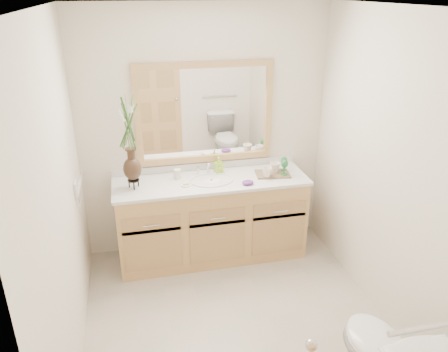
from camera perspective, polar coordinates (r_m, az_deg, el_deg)
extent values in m
plane|color=#B9B39E|center=(3.75, 1.70, -18.54)|extent=(2.60, 2.60, 0.00)
cube|color=white|center=(2.78, 2.33, 21.25)|extent=(2.40, 2.60, 0.02)
cube|color=white|center=(4.26, -2.51, 5.59)|extent=(2.40, 0.02, 2.40)
cube|color=white|center=(2.04, 11.74, -17.04)|extent=(2.40, 0.02, 2.40)
cube|color=white|center=(3.03, -20.64, -3.77)|extent=(0.02, 2.60, 2.40)
cube|color=white|center=(3.55, 21.02, 0.26)|extent=(0.02, 2.60, 2.40)
cube|color=tan|center=(4.32, -1.63, -5.70)|extent=(1.80, 0.55, 0.80)
cube|color=white|center=(4.13, -1.69, -0.68)|extent=(1.84, 0.57, 0.03)
ellipsoid|color=white|center=(4.13, -1.63, -1.29)|extent=(0.38, 0.30, 0.12)
cylinder|color=silver|center=(4.25, -2.13, 1.05)|extent=(0.02, 0.02, 0.11)
cylinder|color=silver|center=(4.24, -3.45, 0.74)|extent=(0.02, 0.02, 0.08)
cylinder|color=silver|center=(4.27, -0.81, 0.98)|extent=(0.02, 0.02, 0.08)
cube|color=white|center=(4.18, -2.52, 8.19)|extent=(1.20, 0.01, 0.85)
cube|color=tan|center=(4.08, -2.62, 14.34)|extent=(1.32, 0.04, 0.06)
cube|color=tan|center=(4.32, -2.39, 2.34)|extent=(1.32, 0.04, 0.06)
cube|color=tan|center=(4.11, -11.23, 7.50)|extent=(0.06, 0.04, 0.85)
cube|color=tan|center=(4.33, 5.82, 8.63)|extent=(0.06, 0.04, 0.85)
cube|color=white|center=(3.80, -18.75, -1.53)|extent=(0.02, 0.12, 0.12)
cylinder|color=silver|center=(2.55, 26.12, -17.14)|extent=(0.55, 0.03, 0.03)
cylinder|color=black|center=(4.01, -11.75, -0.53)|extent=(0.11, 0.11, 0.01)
ellipsoid|color=black|center=(3.97, -11.88, 0.93)|extent=(0.16, 0.16, 0.21)
cylinder|color=black|center=(3.92, -12.04, 2.74)|extent=(0.07, 0.07, 0.10)
cylinder|color=#4C7A33|center=(3.84, -12.35, 6.20)|extent=(0.06, 0.06, 0.38)
cylinder|color=white|center=(4.17, -6.10, 0.28)|extent=(0.07, 0.07, 0.09)
cylinder|color=white|center=(4.02, -4.96, -1.18)|extent=(0.09, 0.09, 0.01)
cube|color=beige|center=(4.01, -4.97, -0.99)|extent=(0.06, 0.04, 0.02)
imported|color=#9CDA33|center=(4.26, -0.69, 1.37)|extent=(0.08, 0.08, 0.15)
ellipsoid|color=#612A7E|center=(4.03, 3.14, -0.84)|extent=(0.11, 0.09, 0.04)
cube|color=brown|center=(4.26, 6.36, 0.28)|extent=(0.35, 0.26, 0.02)
imported|color=white|center=(4.16, 5.63, 0.59)|extent=(0.12, 0.12, 0.10)
imported|color=white|center=(4.27, 6.66, 1.17)|extent=(0.14, 0.14, 0.10)
cylinder|color=#246D33|center=(4.24, 7.85, 0.23)|extent=(0.06, 0.06, 0.01)
cylinder|color=#246D33|center=(4.22, 7.89, 0.83)|extent=(0.01, 0.01, 0.10)
ellipsoid|color=#246D33|center=(4.19, 7.93, 1.60)|extent=(0.07, 0.07, 0.08)
cylinder|color=#246D33|center=(4.34, 7.78, 0.83)|extent=(0.06, 0.06, 0.01)
cylinder|color=#246D33|center=(4.33, 7.81, 1.36)|extent=(0.01, 0.01, 0.09)
ellipsoid|color=#246D33|center=(4.31, 7.85, 2.04)|extent=(0.06, 0.06, 0.07)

